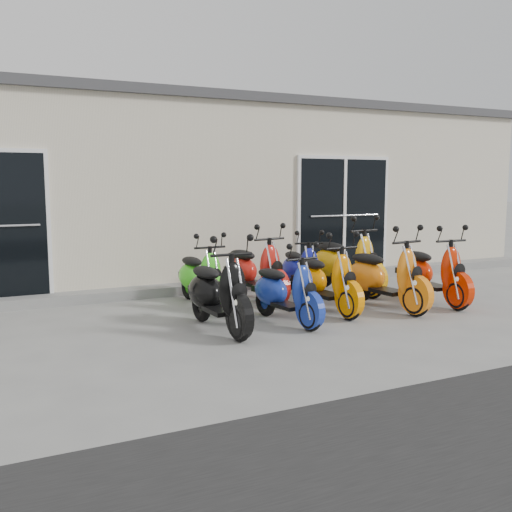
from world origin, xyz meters
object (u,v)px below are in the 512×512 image
object	(u,v)px
scooter_front_orange_a	(325,271)
scooter_back_blue	(301,262)
scooter_front_orange_b	(385,266)
scooter_back_green	(200,268)
scooter_front_blue	(286,282)
scooter_front_red	(432,263)
scooter_back_yellow	(346,253)
scooter_front_black	(218,282)
scooter_back_red	(255,261)

from	to	relation	value
scooter_front_orange_a	scooter_back_blue	xyz separation A→B (m)	(0.32, 1.24, -0.04)
scooter_front_orange_a	scooter_back_blue	world-z (taller)	scooter_front_orange_a
scooter_front_orange_b	scooter_back_green	world-z (taller)	scooter_front_orange_b
scooter_front_blue	scooter_front_red	xyz separation A→B (m)	(2.58, 0.12, 0.06)
scooter_front_red	scooter_front_orange_b	bearing A→B (deg)	-176.87
scooter_front_orange_a	scooter_front_red	distance (m)	1.80
scooter_back_blue	scooter_back_yellow	size ratio (longest dim) A/B	0.83
scooter_front_orange_a	scooter_back_blue	size ratio (longest dim) A/B	1.08
scooter_front_blue	scooter_front_orange_a	world-z (taller)	scooter_front_orange_a
scooter_front_black	scooter_back_yellow	world-z (taller)	scooter_back_yellow
scooter_back_blue	scooter_back_green	bearing A→B (deg)	-171.25
scooter_front_blue	scooter_front_orange_b	distance (m)	1.70
scooter_front_red	scooter_back_yellow	bearing A→B (deg)	120.96
scooter_front_blue	scooter_front_orange_b	bearing A→B (deg)	-4.07
scooter_front_black	scooter_front_blue	xyz separation A→B (m)	(0.93, -0.03, -0.07)
scooter_front_orange_b	scooter_back_red	size ratio (longest dim) A/B	1.02
scooter_front_orange_a	scooter_back_green	distance (m)	1.86
scooter_front_black	scooter_front_orange_a	world-z (taller)	scooter_front_black
scooter_front_black	scooter_front_orange_a	bearing A→B (deg)	5.85
scooter_front_blue	scooter_front_orange_b	xyz separation A→B (m)	(1.69, 0.11, 0.08)
scooter_front_orange_a	scooter_back_yellow	distance (m)	1.55
scooter_back_blue	scooter_front_black	bearing A→B (deg)	-135.40
scooter_back_blue	scooter_back_yellow	bearing A→B (deg)	-2.87
scooter_front_blue	scooter_front_orange_b	world-z (taller)	scooter_front_orange_b
scooter_back_green	scooter_back_yellow	size ratio (longest dim) A/B	0.85
scooter_front_black	scooter_front_blue	world-z (taller)	scooter_front_black
scooter_front_red	scooter_back_blue	bearing A→B (deg)	138.36
scooter_front_orange_a	scooter_front_orange_b	bearing A→B (deg)	-15.64
scooter_front_red	scooter_front_blue	bearing A→B (deg)	-174.81
scooter_front_orange_b	scooter_back_red	distance (m)	1.97
scooter_back_green	scooter_back_blue	distance (m)	1.73
scooter_front_black	scooter_back_blue	world-z (taller)	scooter_front_black
scooter_back_green	scooter_front_orange_a	bearing A→B (deg)	-44.54
scooter_front_blue	scooter_back_yellow	world-z (taller)	scooter_back_yellow
scooter_front_orange_b	scooter_front_red	size ratio (longest dim) A/B	1.02
scooter_back_red	scooter_back_blue	bearing A→B (deg)	-2.61
scooter_back_blue	scooter_front_blue	bearing A→B (deg)	-117.84
scooter_front_red	scooter_back_blue	xyz separation A→B (m)	(-1.46, 1.42, -0.07)
scooter_front_orange_b	scooter_front_red	world-z (taller)	scooter_front_orange_b
scooter_front_orange_b	scooter_back_green	xyz separation A→B (m)	(-2.30, 1.41, -0.07)
scooter_back_red	scooter_back_blue	xyz separation A→B (m)	(0.87, 0.09, -0.07)
scooter_back_yellow	scooter_back_blue	bearing A→B (deg)	160.50
scooter_front_blue	scooter_back_blue	xyz separation A→B (m)	(1.12, 1.54, -0.00)
scooter_front_orange_a	scooter_front_black	bearing A→B (deg)	-174.55
scooter_back_yellow	scooter_front_orange_b	bearing A→B (deg)	-107.47
scooter_back_red	scooter_front_orange_a	bearing A→B (deg)	-73.40
scooter_front_orange_a	scooter_back_blue	distance (m)	1.28
scooter_front_orange_a	scooter_back_green	xyz separation A→B (m)	(-1.41, 1.22, -0.03)
scooter_back_yellow	scooter_back_red	bearing A→B (deg)	169.51
scooter_front_black	scooter_front_blue	distance (m)	0.94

